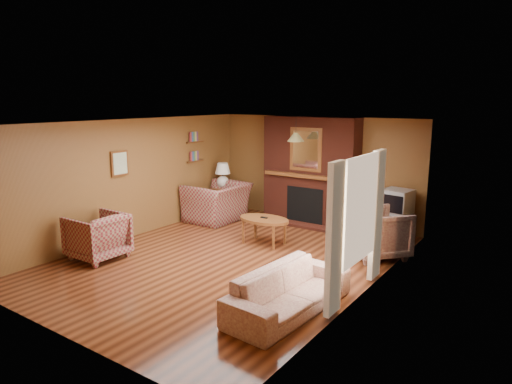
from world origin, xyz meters
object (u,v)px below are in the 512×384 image
Objects in this scene: plaid_loveseat at (217,202)px; coffee_table at (264,221)px; fireplace at (310,171)px; side_table at (223,201)px; floral_sofa at (289,291)px; table_lamp at (223,174)px; crt_tv at (397,202)px; plaid_armchair at (97,236)px; floral_armchair at (377,233)px; tv_stand at (395,227)px.

plaid_loveseat is 2.07m from coffee_table.
coffee_table is (0.03, -1.92, -0.72)m from fireplace.
fireplace is 2.33m from side_table.
fireplace reaches higher than floral_sofa.
floral_sofa is at bearing -41.88° from side_table.
crt_tv is (4.15, 0.34, -0.21)m from table_lamp.
floral_sofa is at bearing -92.19° from crt_tv.
fireplace is 2.68× the size of plaid_armchair.
floral_armchair is at bearing -11.12° from table_lamp.
table_lamp is at bearing 52.60° from floral_sofa.
side_table is at bearing 146.95° from coffee_table.
floral_armchair is at bearing 125.56° from plaid_armchair.
coffee_table is 2.68m from crt_tv.
plaid_loveseat is 3.96m from floral_armchair.
tv_stand is (-0.04, 1.17, -0.17)m from floral_armchair.
fireplace reaches higher than plaid_armchair.
fireplace is 4.42× the size of tv_stand.
floral_sofa is at bearing 92.05° from plaid_armchair.
side_table is at bearing 30.42° from floral_armchair.
plaid_armchair is (-1.95, -4.27, -0.77)m from fireplace.
floral_sofa is 2.05× the size of floral_armchair.
floral_sofa is 3.65× the size of tv_stand.
tv_stand is at bearing 90.00° from crt_tv.
floral_sofa is (3.85, 0.15, -0.12)m from plaid_armchair.
plaid_armchair is 3.74m from side_table.
crt_tv is (4.00, 4.08, 0.38)m from plaid_armchair.
coffee_table is (1.88, -0.86, 0.04)m from plaid_loveseat.
side_table is 1.21× the size of tv_stand.
tv_stand is (3.90, 0.88, -0.16)m from plaid_loveseat.
fireplace is at bearing 174.70° from crt_tv.
crt_tv reaches higher than tv_stand.
table_lamp is (-0.25, 0.53, 0.57)m from plaid_loveseat.
table_lamp is (-0.15, 3.74, 0.59)m from plaid_armchair.
plaid_loveseat reaches higher than plaid_armchair.
floral_armchair is at bearing 15.24° from coffee_table.
table_lamp is 4.23m from tv_stand.
table_lamp is at bearing -169.62° from tv_stand.
side_table is (-0.15, 3.74, -0.08)m from plaid_armchair.
table_lamp is (0.00, -0.00, 0.67)m from side_table.
plaid_armchair is at bearing -128.82° from tv_stand.
tv_stand is (4.00, 4.09, -0.14)m from plaid_armchair.
floral_sofa is 2.89m from coffee_table.
side_table is (-4.00, 3.59, 0.04)m from floral_sofa.
tv_stand is at bearing 135.41° from plaid_armchair.
plaid_loveseat is at bearing 37.23° from floral_armchair.
fireplace is 2.48× the size of floral_armchair.
plaid_armchair is at bearing -87.70° from side_table.
floral_armchair is (2.09, -1.36, -0.74)m from fireplace.
plaid_loveseat is at bearing -150.14° from fireplace.
plaid_loveseat is 2.02× the size of side_table.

